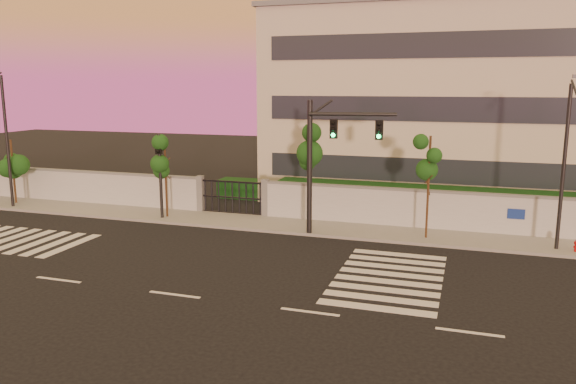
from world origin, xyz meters
The scene contains 14 objects.
ground centered at (0.00, 0.00, 0.00)m, with size 120.00×120.00×0.00m, color black.
sidewalk centered at (0.00, 10.50, 0.07)m, with size 60.00×3.00×0.15m, color gray.
perimeter_wall centered at (0.10, 12.00, 1.07)m, with size 60.00×0.36×2.20m.
hedge_row centered at (1.17, 14.74, 0.82)m, with size 41.00×4.25×1.80m.
institutional_building centered at (9.00, 21.99, 6.16)m, with size 24.40×12.40×12.25m.
road_markings centered at (-1.58, 3.76, 0.01)m, with size 57.00×7.62×0.02m.
street_tree_b centered at (-16.91, 10.46, 3.00)m, with size 1.58×1.25×4.07m.
street_tree_c centered at (-6.11, 10.13, 3.43)m, with size 1.42×1.13×4.67m.
street_tree_d centered at (2.12, 9.93, 4.07)m, with size 1.64×1.30×5.54m.
street_tree_e centered at (7.94, 10.07, 3.69)m, with size 1.35×1.07×5.02m.
traffic_signal_main centered at (3.20, 9.14, 4.20)m, with size 4.19×0.87×6.65m.
traffic_signal_secondary centered at (-6.26, 9.77, 3.02)m, with size 0.37×0.35×4.76m.
streetlight_west centered at (-16.35, 9.41, 4.47)m, with size 0.49×1.99×8.27m.
streetlight_east centered at (13.62, 9.78, 4.19)m, with size 0.46×1.86×7.75m.
Camera 1 is at (9.69, -16.72, 7.34)m, focal length 35.00 mm.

